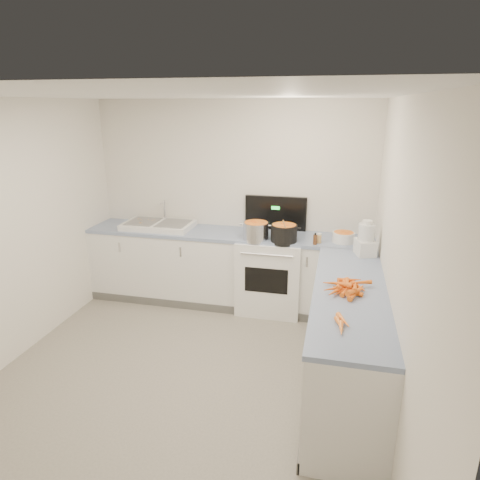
% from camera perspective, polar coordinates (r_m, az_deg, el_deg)
% --- Properties ---
extents(floor, '(3.50, 4.00, 0.00)m').
position_cam_1_polar(floor, '(4.18, -7.85, -18.20)').
color(floor, gray).
rests_on(floor, ground).
extents(ceiling, '(3.50, 4.00, 0.00)m').
position_cam_1_polar(ceiling, '(3.39, -9.70, 18.52)').
color(ceiling, silver).
rests_on(ceiling, ground).
extents(wall_back, '(3.50, 0.00, 2.50)m').
position_cam_1_polar(wall_back, '(5.43, -0.93, 5.04)').
color(wall_back, silver).
rests_on(wall_back, ground).
extents(wall_right, '(0.00, 4.00, 2.50)m').
position_cam_1_polar(wall_right, '(3.39, 20.12, -3.95)').
color(wall_right, silver).
rests_on(wall_right, ground).
extents(counter_back, '(3.50, 0.62, 0.94)m').
position_cam_1_polar(counter_back, '(5.38, -1.66, -3.78)').
color(counter_back, white).
rests_on(counter_back, ground).
extents(counter_right, '(0.62, 2.20, 0.94)m').
position_cam_1_polar(counter_right, '(3.96, 14.04, -12.64)').
color(counter_right, white).
rests_on(counter_right, ground).
extents(stove, '(0.76, 0.65, 1.36)m').
position_cam_1_polar(stove, '(5.26, 4.12, -4.29)').
color(stove, white).
rests_on(stove, ground).
extents(sink, '(0.86, 0.52, 0.31)m').
position_cam_1_polar(sink, '(5.51, -10.81, 1.99)').
color(sink, white).
rests_on(sink, counter_back).
extents(steel_pot, '(0.36, 0.36, 0.22)m').
position_cam_1_polar(steel_pot, '(4.95, 2.15, 1.13)').
color(steel_pot, silver).
rests_on(steel_pot, stove).
extents(black_pot, '(0.33, 0.33, 0.21)m').
position_cam_1_polar(black_pot, '(4.89, 5.88, 0.82)').
color(black_pot, black).
rests_on(black_pot, stove).
extents(wooden_spoon, '(0.08, 0.32, 0.01)m').
position_cam_1_polar(wooden_spoon, '(4.86, 5.92, 2.14)').
color(wooden_spoon, '#AD7A47').
rests_on(wooden_spoon, black_pot).
extents(mixing_bowl, '(0.32, 0.32, 0.12)m').
position_cam_1_polar(mixing_bowl, '(4.98, 13.63, 0.37)').
color(mixing_bowl, white).
rests_on(mixing_bowl, counter_back).
extents(extract_bottle, '(0.04, 0.04, 0.11)m').
position_cam_1_polar(extract_bottle, '(4.83, 9.98, 0.04)').
color(extract_bottle, '#593319').
rests_on(extract_bottle, counter_back).
extents(spice_jar, '(0.06, 0.06, 0.10)m').
position_cam_1_polar(spice_jar, '(4.90, 10.48, 0.17)').
color(spice_jar, '#E5B266').
rests_on(spice_jar, counter_back).
extents(food_processor, '(0.24, 0.26, 0.37)m').
position_cam_1_polar(food_processor, '(4.59, 16.43, -0.03)').
color(food_processor, white).
rests_on(food_processor, counter_right).
extents(carrot_pile, '(0.41, 0.43, 0.09)m').
position_cam_1_polar(carrot_pile, '(3.71, 14.24, -6.10)').
color(carrot_pile, orange).
rests_on(carrot_pile, counter_right).
extents(peeled_carrots, '(0.13, 0.30, 0.04)m').
position_cam_1_polar(peeled_carrots, '(3.14, 13.37, -10.84)').
color(peeled_carrots, orange).
rests_on(peeled_carrots, counter_right).
extents(peelings, '(0.24, 0.23, 0.01)m').
position_cam_1_polar(peelings, '(5.58, -12.55, 2.48)').
color(peelings, tan).
rests_on(peelings, sink).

